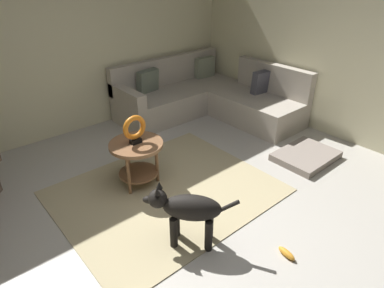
# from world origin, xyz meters

# --- Properties ---
(ground_plane) EXTENTS (6.00, 6.00, 0.10)m
(ground_plane) POSITION_xyz_m (0.00, 0.00, -0.05)
(ground_plane) COLOR #B7B2A8
(wall_back) EXTENTS (6.00, 0.12, 2.70)m
(wall_back) POSITION_xyz_m (0.00, 2.94, 1.35)
(wall_back) COLOR beige
(wall_back) RESTS_ON ground_plane
(wall_right) EXTENTS (0.12, 6.00, 2.70)m
(wall_right) POSITION_xyz_m (2.94, 0.00, 1.35)
(wall_right) COLOR beige
(wall_right) RESTS_ON ground_plane
(area_rug) EXTENTS (2.30, 1.90, 0.01)m
(area_rug) POSITION_xyz_m (0.15, 0.70, 0.01)
(area_rug) COLOR tan
(area_rug) RESTS_ON ground_plane
(sectional_couch) EXTENTS (2.20, 2.25, 0.88)m
(sectional_couch) POSITION_xyz_m (1.99, 2.01, 0.29)
(sectional_couch) COLOR #B2A899
(sectional_couch) RESTS_ON ground_plane
(side_table) EXTENTS (0.60, 0.60, 0.54)m
(side_table) POSITION_xyz_m (0.01, 1.03, 0.42)
(side_table) COLOR brown
(side_table) RESTS_ON ground_plane
(torus_sculpture) EXTENTS (0.28, 0.08, 0.33)m
(torus_sculpture) POSITION_xyz_m (0.01, 1.03, 0.71)
(torus_sculpture) COLOR black
(torus_sculpture) RESTS_ON side_table
(dog_bed_mat) EXTENTS (0.80, 0.60, 0.09)m
(dog_bed_mat) POSITION_xyz_m (1.98, 0.08, 0.04)
(dog_bed_mat) COLOR gray
(dog_bed_mat) RESTS_ON ground_plane
(dog) EXTENTS (0.61, 0.66, 0.63)m
(dog) POSITION_xyz_m (-0.16, -0.05, 0.38)
(dog) COLOR black
(dog) RESTS_ON ground_plane
(dog_toy_bone) EXTENTS (0.08, 0.19, 0.06)m
(dog_toy_bone) POSITION_xyz_m (0.39, -0.75, 0.03)
(dog_toy_bone) COLOR orange
(dog_toy_bone) RESTS_ON ground_plane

